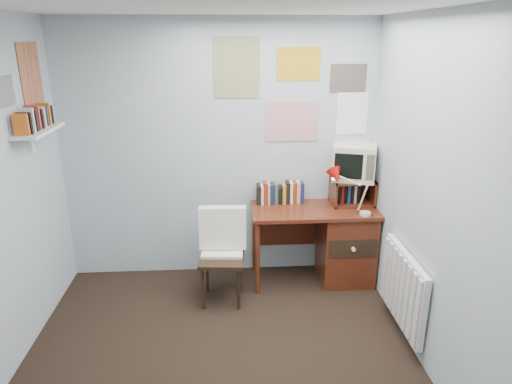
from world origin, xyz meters
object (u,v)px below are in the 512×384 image
(desk, at_px, (340,241))
(radiator, at_px, (403,288))
(crt_tv, at_px, (355,160))
(tv_riser, at_px, (352,191))
(desk_lamp, at_px, (367,196))
(desk_chair, at_px, (222,259))
(wall_shelf, at_px, (39,130))

(desk, xyz_separation_m, radiator, (0.29, -0.93, 0.01))
(crt_tv, relative_size, radiator, 0.49)
(tv_riser, bearing_deg, desk_lamp, -81.23)
(tv_riser, distance_m, crt_tv, 0.31)
(crt_tv, bearing_deg, radiator, -63.36)
(desk, distance_m, desk_chair, 1.21)
(desk, height_order, desk_chair, desk_chair)
(radiator, bearing_deg, crt_tv, 98.73)
(desk, height_order, crt_tv, crt_tv)
(tv_riser, bearing_deg, crt_tv, 70.16)
(desk_chair, distance_m, tv_riser, 1.43)
(tv_riser, bearing_deg, desk_chair, -160.84)
(desk_chair, height_order, desk_lamp, desk_lamp)
(desk_chair, xyz_separation_m, wall_shelf, (-1.41, -0.05, 1.20))
(desk_lamp, distance_m, radiator, 0.91)
(desk_chair, distance_m, desk_lamp, 1.43)
(desk_lamp, height_order, tv_riser, desk_lamp)
(desk, bearing_deg, wall_shelf, -171.60)
(desk_chair, xyz_separation_m, radiator, (1.45, -0.60, 0.00))
(tv_riser, bearing_deg, wall_shelf, -169.68)
(crt_tv, bearing_deg, desk, -116.06)
(desk_lamp, distance_m, wall_shelf, 2.83)
(desk_chair, bearing_deg, crt_tv, 24.80)
(desk_lamp, bearing_deg, desk_chair, -165.66)
(desk_lamp, xyz_separation_m, radiator, (0.12, -0.73, -0.53))
(tv_riser, height_order, radiator, tv_riser)
(tv_riser, xyz_separation_m, wall_shelf, (-2.69, -0.49, 0.74))
(wall_shelf, bearing_deg, tv_riser, 10.32)
(desk, distance_m, tv_riser, 0.51)
(crt_tv, distance_m, wall_shelf, 2.78)
(desk_chair, height_order, tv_riser, tv_riser)
(radiator, xyz_separation_m, wall_shelf, (-2.86, 0.55, 1.20))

